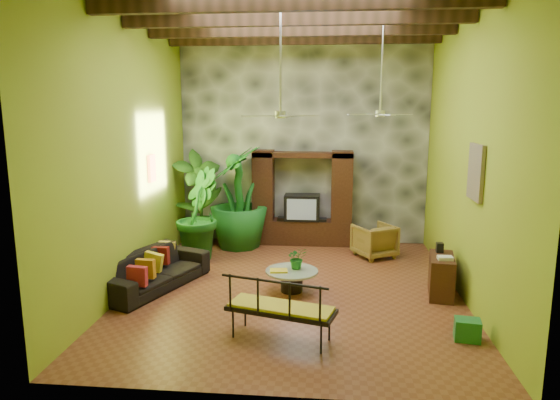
# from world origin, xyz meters

# --- Properties ---
(ground) EXTENTS (7.00, 7.00, 0.00)m
(ground) POSITION_xyz_m (0.00, 0.00, 0.00)
(ground) COLOR brown
(ground) RESTS_ON ground
(ceiling) EXTENTS (6.00, 7.00, 0.02)m
(ceiling) POSITION_xyz_m (0.00, 0.00, 5.00)
(ceiling) COLOR silver
(ceiling) RESTS_ON back_wall
(back_wall) EXTENTS (6.00, 0.02, 5.00)m
(back_wall) POSITION_xyz_m (0.00, 3.50, 2.50)
(back_wall) COLOR #99B829
(back_wall) RESTS_ON ground
(left_wall) EXTENTS (0.02, 7.00, 5.00)m
(left_wall) POSITION_xyz_m (-3.00, 0.00, 2.50)
(left_wall) COLOR #99B829
(left_wall) RESTS_ON ground
(right_wall) EXTENTS (0.02, 7.00, 5.00)m
(right_wall) POSITION_xyz_m (3.00, 0.00, 2.50)
(right_wall) COLOR #99B829
(right_wall) RESTS_ON ground
(stone_accent_wall) EXTENTS (5.98, 0.10, 4.98)m
(stone_accent_wall) POSITION_xyz_m (0.00, 3.44, 2.50)
(stone_accent_wall) COLOR #3B3E44
(stone_accent_wall) RESTS_ON ground
(ceiling_beams) EXTENTS (5.95, 5.36, 0.22)m
(ceiling_beams) POSITION_xyz_m (0.00, 0.00, 4.78)
(ceiling_beams) COLOR #362011
(ceiling_beams) RESTS_ON ceiling
(entertainment_center) EXTENTS (2.40, 0.55, 2.30)m
(entertainment_center) POSITION_xyz_m (0.00, 3.14, 0.97)
(entertainment_center) COLOR black
(entertainment_center) RESTS_ON ground
(ceiling_fan_front) EXTENTS (1.28, 1.28, 1.86)m
(ceiling_fan_front) POSITION_xyz_m (-0.20, -0.40, 3.40)
(ceiling_fan_front) COLOR silver
(ceiling_fan_front) RESTS_ON ceiling
(ceiling_fan_back) EXTENTS (1.28, 1.28, 1.86)m
(ceiling_fan_back) POSITION_xyz_m (1.60, 1.20, 3.40)
(ceiling_fan_back) COLOR silver
(ceiling_fan_back) RESTS_ON ceiling
(wall_art_mask) EXTENTS (0.06, 0.32, 0.55)m
(wall_art_mask) POSITION_xyz_m (-2.96, 1.00, 2.10)
(wall_art_mask) COLOR gold
(wall_art_mask) RESTS_ON left_wall
(wall_art_painting) EXTENTS (0.06, 0.70, 0.90)m
(wall_art_painting) POSITION_xyz_m (2.96, -0.60, 2.30)
(wall_art_painting) COLOR #244F85
(wall_art_painting) RESTS_ON right_wall
(sofa) EXTENTS (1.70, 2.51, 0.68)m
(sofa) POSITION_xyz_m (-2.59, -0.16, 0.34)
(sofa) COLOR black
(sofa) RESTS_ON ground
(wicker_armchair) EXTENTS (1.10, 1.10, 0.74)m
(wicker_armchair) POSITION_xyz_m (1.68, 2.21, 0.37)
(wicker_armchair) COLOR olive
(wicker_armchair) RESTS_ON ground
(tall_plant_a) EXTENTS (1.48, 1.41, 2.33)m
(tall_plant_a) POSITION_xyz_m (-2.46, 2.75, 1.16)
(tall_plant_a) COLOR #265717
(tall_plant_a) RESTS_ON ground
(tall_plant_b) EXTENTS (1.05, 1.23, 2.02)m
(tall_plant_b) POSITION_xyz_m (-2.24, 1.72, 1.01)
(tall_plant_b) COLOR #1A631E
(tall_plant_b) RESTS_ON ground
(tall_plant_c) EXTENTS (1.55, 1.55, 2.43)m
(tall_plant_c) POSITION_xyz_m (-1.50, 2.71, 1.21)
(tall_plant_c) COLOR #1B6921
(tall_plant_c) RESTS_ON ground
(coffee_table) EXTENTS (0.96, 0.96, 0.40)m
(coffee_table) POSITION_xyz_m (-0.02, -0.11, 0.26)
(coffee_table) COLOR black
(coffee_table) RESTS_ON ground
(centerpiece_plant) EXTENTS (0.45, 0.42, 0.40)m
(centerpiece_plant) POSITION_xyz_m (0.07, 0.01, 0.60)
(centerpiece_plant) COLOR #19611E
(centerpiece_plant) RESTS_ON coffee_table
(yellow_tray) EXTENTS (0.34, 0.26, 0.03)m
(yellow_tray) POSITION_xyz_m (-0.25, -0.20, 0.42)
(yellow_tray) COLOR yellow
(yellow_tray) RESTS_ON coffee_table
(iron_bench) EXTENTS (1.66, 0.98, 0.57)m
(iron_bench) POSITION_xyz_m (-0.04, -2.11, 0.53)
(iron_bench) COLOR black
(iron_bench) RESTS_ON ground
(side_console) EXTENTS (0.55, 0.96, 0.73)m
(side_console) POSITION_xyz_m (2.65, -0.06, 0.36)
(side_console) COLOR #3E2313
(side_console) RESTS_ON ground
(green_bin) EXTENTS (0.39, 0.32, 0.31)m
(green_bin) POSITION_xyz_m (2.65, -1.81, 0.16)
(green_bin) COLOR #217C29
(green_bin) RESTS_ON ground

